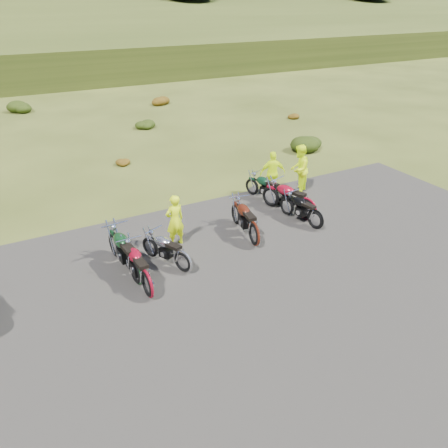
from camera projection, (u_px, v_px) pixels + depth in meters
ground at (227, 261)px, 12.57m from camera, size 300.00×300.00×0.00m
gravel_pad at (265, 299)px, 11.01m from camera, size 20.00×12.00×0.04m
hill_slope at (26, 59)px, 51.56m from camera, size 300.00×45.97×9.37m
shrub_3 at (20, 105)px, 28.06m from camera, size 1.56×1.56×0.92m
shrub_4 at (121, 161)px, 19.47m from camera, size 0.77×0.77×0.45m
shrub_5 at (144, 123)px, 24.77m from camera, size 1.03×1.03×0.61m
shrub_6 at (159, 99)px, 30.07m from camera, size 1.30×1.30×0.77m
shrub_7 at (307, 141)px, 21.34m from camera, size 1.56×1.56×0.92m
shrub_8 at (291, 115)px, 26.79m from camera, size 0.77×0.77×0.45m
motorcycle_1 at (149, 297)px, 11.10m from camera, size 0.78×2.16×1.12m
motorcycle_2 at (137, 284)px, 11.60m from camera, size 0.97×2.40×1.23m
motorcycle_3 at (183, 273)px, 12.06m from camera, size 1.36×2.02×1.01m
motorcycle_4 at (254, 246)px, 13.36m from camera, size 1.02×2.26×1.14m
motorcycle_5 at (314, 229)px, 14.28m from camera, size 0.98×1.99×1.00m
motorcycle_6 at (305, 220)px, 14.87m from camera, size 1.45×2.37×1.18m
motorcycle_7 at (279, 206)px, 15.84m from camera, size 1.19×2.08×1.04m
person_middle at (175, 221)px, 13.01m from camera, size 0.64×0.47×1.63m
person_right_a at (299, 170)px, 16.49m from camera, size 1.15×1.10×1.87m
person_right_b at (273, 174)px, 16.39m from camera, size 1.05×0.68×1.67m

